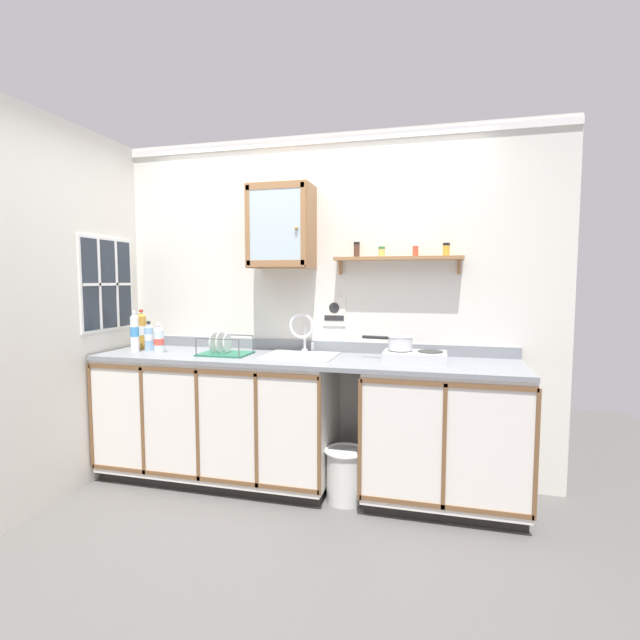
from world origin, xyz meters
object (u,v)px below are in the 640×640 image
bottle_water_blue_0 (149,337)px  trash_bin (345,474)px  bottle_water_clear_2 (159,340)px  bottle_juice_amber_1 (142,330)px  sink (300,357)px  bottle_opaque_white_3 (135,332)px  dish_rack (224,350)px  warning_sign (334,312)px  saucepan (400,342)px  hot_plate_stove (415,356)px  wall_cabinet (281,227)px

bottle_water_blue_0 → trash_bin: size_ratio=0.63×
bottle_water_blue_0 → bottle_water_clear_2: bottle_water_blue_0 is taller
bottle_juice_amber_1 → sink: bearing=-1.7°
bottle_juice_amber_1 → bottle_opaque_white_3: 0.15m
dish_rack → bottle_opaque_white_3: bearing=-176.9°
bottle_water_blue_0 → warning_sign: 1.44m
bottle_water_clear_2 → bottle_opaque_white_3: 0.21m
saucepan → bottle_juice_amber_1: bearing=178.9°
bottle_opaque_white_3 → bottle_water_blue_0: bearing=51.4°
hot_plate_stove → bottle_juice_amber_1: bearing=178.4°
hot_plate_stove → bottle_opaque_white_3: size_ratio=1.32×
sink → bottle_opaque_white_3: (-1.27, -0.10, 0.15)m
dish_rack → trash_bin: (0.92, -0.10, -0.79)m
bottle_juice_amber_1 → warning_sign: bearing=8.4°
wall_cabinet → warning_sign: bearing=20.7°
sink → bottle_water_blue_0: 1.21m
warning_sign → bottle_opaque_white_3: bearing=-166.1°
bottle_juice_amber_1 → warning_sign: warning_sign is taller
hot_plate_stove → bottle_water_blue_0: size_ratio=1.82×
bottle_opaque_white_3 → trash_bin: size_ratio=0.86×
bottle_water_clear_2 → trash_bin: bearing=-2.4°
saucepan → dish_rack: size_ratio=0.98×
saucepan → warning_sign: bearing=152.9°
bottle_juice_amber_1 → wall_cabinet: wall_cabinet is taller
sink → bottle_water_blue_0: (-1.21, -0.02, 0.11)m
trash_bin → wall_cabinet: bearing=152.4°
hot_plate_stove → bottle_water_clear_2: size_ratio=1.85×
bottle_juice_amber_1 → trash_bin: 1.91m
bottle_water_blue_0 → bottle_opaque_white_3: (-0.07, -0.08, 0.04)m
bottle_juice_amber_1 → bottle_opaque_white_3: bearing=-74.7°
sink → wall_cabinet: 0.96m
bottle_opaque_white_3 → bottle_juice_amber_1: bearing=105.3°
warning_sign → hot_plate_stove: bearing=-24.6°
hot_plate_stove → bottle_opaque_white_3: bottle_opaque_white_3 is taller
bottle_juice_amber_1 → wall_cabinet: size_ratio=0.52×
trash_bin → hot_plate_stove: bearing=17.5°
hot_plate_stove → bottle_water_clear_2: (-1.87, -0.08, 0.06)m
bottle_water_clear_2 → trash_bin: 1.67m
hot_plate_stove → warning_sign: size_ratio=1.86×
wall_cabinet → trash_bin: wall_cabinet is taller
sink → trash_bin: size_ratio=1.38×
hot_plate_stove → bottle_water_blue_0: (-2.01, 0.00, 0.07)m
sink → saucepan: 0.71m
bottle_water_clear_2 → bottle_opaque_white_3: bearing=-178.9°
hot_plate_stove → bottle_juice_amber_1: bottle_juice_amber_1 is taller
sink → bottle_water_clear_2: (-1.07, -0.10, 0.10)m
wall_cabinet → warning_sign: 0.73m
hot_plate_stove → wall_cabinet: size_ratio=0.68×
bottle_juice_amber_1 → trash_bin: (1.67, -0.20, -0.90)m
bottle_water_clear_2 → sink: bearing=5.2°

